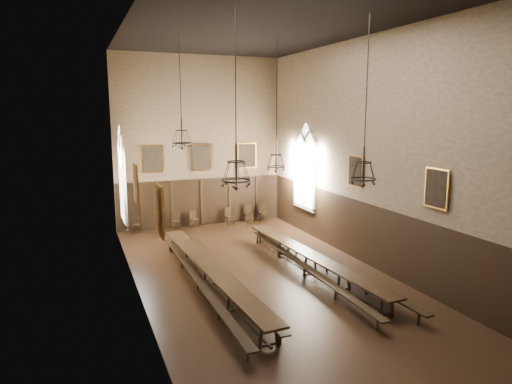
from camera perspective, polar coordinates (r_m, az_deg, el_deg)
floor at (r=17.04m, az=1.27°, el=-11.00°), size 9.00×18.00×0.02m
ceiling at (r=16.17m, az=1.41°, el=20.38°), size 9.00×18.00×0.02m
wall_back at (r=24.50m, az=-6.99°, el=6.22°), size 9.00×0.02×9.00m
wall_front at (r=8.55m, az=25.72°, el=-1.84°), size 9.00×0.02×9.00m
wall_left at (r=14.82m, az=-14.95°, el=3.47°), size 0.02×18.00×9.00m
wall_right at (r=18.22m, az=14.55°, el=4.66°), size 0.02×18.00×9.00m
wainscot_panelling at (r=16.63m, az=1.29°, el=-6.94°), size 9.00×18.00×2.50m
table_left at (r=16.28m, az=-5.68°, el=-10.54°), size 1.21×10.23×0.80m
table_right at (r=17.82m, az=6.80°, el=-8.79°), size 1.19×9.65×0.75m
bench_left_outer at (r=16.16m, az=-7.33°, el=-11.09°), size 0.33×10.66×0.48m
bench_left_inner at (r=16.66m, az=-3.72°, el=-10.42°), size 0.39×10.18×0.46m
bench_right_inner at (r=17.43m, az=6.02°, el=-9.52°), size 0.53×10.06×0.45m
bench_right_outer at (r=17.95m, az=8.87°, el=-8.95°), size 0.73×10.56×0.48m
chair_0 at (r=24.09m, az=-14.77°, el=-4.33°), size 0.48×0.48×0.87m
chair_2 at (r=24.35m, az=-9.98°, el=-3.97°), size 0.47×0.47×0.90m
chair_3 at (r=24.61m, az=-7.72°, el=-3.78°), size 0.49×0.49×0.88m
chair_5 at (r=25.07m, az=-3.36°, el=-3.41°), size 0.48×0.48×0.92m
chair_6 at (r=25.45m, az=-0.96°, el=-3.15°), size 0.47×0.47×0.98m
chair_7 at (r=25.79m, az=0.87°, el=-2.97°), size 0.44×0.44×0.98m
chandelier_back_left at (r=18.06m, az=-9.27°, el=7.06°), size 0.76×0.76×4.24m
chandelier_back_right at (r=19.43m, az=2.54°, el=4.36°), size 0.78×0.78×5.35m
chandelier_front_left at (r=13.47m, az=-2.48°, el=2.83°), size 0.87×0.87×5.06m
chandelier_front_right at (r=14.51m, az=13.29°, el=3.02°), size 0.80×0.80×5.10m
portrait_back_0 at (r=23.91m, az=-12.91°, el=4.02°), size 1.10×0.12×1.40m
portrait_back_1 at (r=24.44m, az=-6.87°, el=4.33°), size 1.10×0.12×1.40m
portrait_back_2 at (r=25.23m, az=-1.14°, el=4.58°), size 1.10×0.12×1.40m
portrait_left_0 at (r=15.93m, az=-14.80°, el=1.01°), size 0.12×1.00×1.30m
portrait_left_1 at (r=11.54m, az=-12.02°, el=-2.24°), size 0.12×1.00×1.30m
portrait_right_0 at (r=19.05m, az=12.35°, el=2.55°), size 0.12×1.00×1.30m
portrait_right_1 at (r=15.57m, az=21.62°, el=0.43°), size 0.12×1.00×1.30m
window_right at (r=22.94m, az=6.14°, el=3.22°), size 0.20×2.20×4.60m
window_left at (r=20.40m, az=-16.47°, el=2.00°), size 0.20×2.20×4.60m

